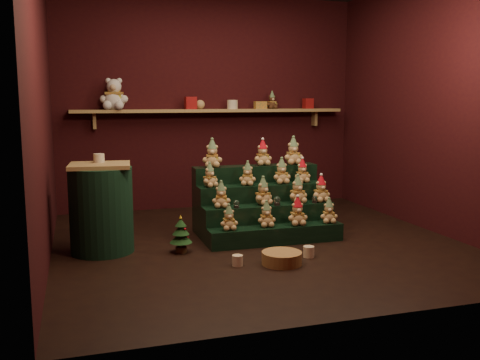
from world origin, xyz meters
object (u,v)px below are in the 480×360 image
object	(u,v)px
snow_globe_c	(315,199)
mini_christmas_tree	(181,234)
snow_globe_b	(277,201)
white_bear	(114,90)
side_table	(101,209)
brown_bear	(272,100)
snow_globe_a	(237,204)
mug_left	(238,260)
riser_tier_front	(276,235)
mug_right	(309,252)
wicker_basket	(282,258)

from	to	relation	value
snow_globe_c	mini_christmas_tree	size ratio (longest dim) A/B	0.22
snow_globe_b	white_bear	distance (m)	2.57
side_table	brown_bear	xyz separation A→B (m)	(2.35, 1.70, 1.01)
snow_globe_a	mug_left	size ratio (longest dim) A/B	0.84
side_table	white_bear	distance (m)	2.07
side_table	mug_left	size ratio (longest dim) A/B	8.95
riser_tier_front	side_table	distance (m)	1.74
white_bear	brown_bear	world-z (taller)	white_bear
side_table	mug_left	distance (m)	1.42
side_table	mug_right	distance (m)	1.99
snow_globe_b	mug_left	xyz separation A→B (m)	(-0.65, -0.75, -0.36)
riser_tier_front	mug_left	bearing A→B (deg)	-134.92
riser_tier_front	snow_globe_b	world-z (taller)	snow_globe_b
snow_globe_a	snow_globe_b	world-z (taller)	snow_globe_b
snow_globe_b	wicker_basket	world-z (taller)	snow_globe_b
snow_globe_b	riser_tier_front	bearing A→B (deg)	-113.22
mug_left	brown_bear	bearing A→B (deg)	63.56
snow_globe_b	mug_left	distance (m)	1.06
snow_globe_a	snow_globe_c	world-z (taller)	same
riser_tier_front	mini_christmas_tree	size ratio (longest dim) A/B	3.83
mug_right	white_bear	distance (m)	3.26
riser_tier_front	white_bear	distance (m)	2.80
snow_globe_b	mug_left	size ratio (longest dim) A/B	1.00
riser_tier_front	mug_left	distance (m)	0.83
snow_globe_b	mug_left	world-z (taller)	snow_globe_b
snow_globe_b	white_bear	bearing A→B (deg)	130.28
riser_tier_front	mug_right	xyz separation A→B (m)	(0.12, -0.53, -0.04)
white_bear	brown_bear	xyz separation A→B (m)	(2.08, -0.00, -0.13)
snow_globe_a	white_bear	distance (m)	2.35
wicker_basket	snow_globe_c	bearing A→B (deg)	49.81
snow_globe_b	side_table	bearing A→B (deg)	178.32
mug_left	side_table	bearing A→B (deg)	144.24
mug_left	white_bear	size ratio (longest dim) A/B	0.20
snow_globe_b	mini_christmas_tree	bearing A→B (deg)	-169.66
snow_globe_c	white_bear	size ratio (longest dim) A/B	0.16
side_table	white_bear	world-z (taller)	white_bear
snow_globe_c	riser_tier_front	bearing A→B (deg)	-162.09
mini_christmas_tree	mug_right	xyz separation A→B (m)	(1.10, -0.50, -0.13)
snow_globe_c	white_bear	distance (m)	2.84
mini_christmas_tree	mug_right	distance (m)	1.22
side_table	wicker_basket	xyz separation A→B (m)	(1.50, -0.87, -0.37)
brown_bear	mini_christmas_tree	bearing A→B (deg)	-133.34
riser_tier_front	snow_globe_b	distance (m)	0.36
riser_tier_front	brown_bear	distance (m)	2.43
riser_tier_front	mug_right	bearing A→B (deg)	-77.19
mug_left	snow_globe_a	bearing A→B (deg)	73.90
snow_globe_a	brown_bear	world-z (taller)	brown_bear
mug_right	brown_bear	distance (m)	2.86
mug_left	mug_right	xyz separation A→B (m)	(0.71, 0.06, 0.00)
mug_left	white_bear	bearing A→B (deg)	108.44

